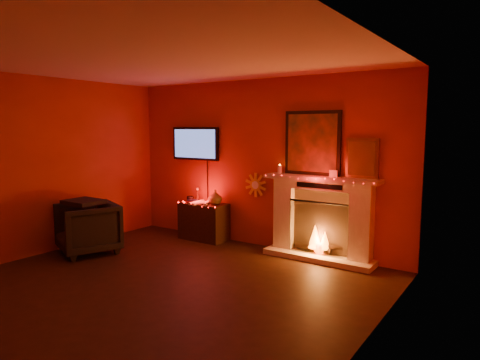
# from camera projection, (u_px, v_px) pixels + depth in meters

# --- Properties ---
(room) EXTENTS (5.00, 5.00, 5.00)m
(room) POSITION_uv_depth(u_px,v_px,m) (144.00, 179.00, 4.88)
(room) COLOR black
(room) RESTS_ON ground
(floor) EXTENTS (5.00, 5.00, 0.00)m
(floor) POSITION_uv_depth(u_px,v_px,m) (147.00, 292.00, 5.04)
(floor) COLOR black
(floor) RESTS_ON ground
(fireplace) EXTENTS (1.72, 0.40, 2.18)m
(fireplace) POSITION_uv_depth(u_px,v_px,m) (321.00, 210.00, 6.27)
(fireplace) COLOR beige
(fireplace) RESTS_ON floor
(tv) EXTENTS (1.00, 0.07, 1.24)m
(tv) POSITION_uv_depth(u_px,v_px,m) (195.00, 144.00, 7.58)
(tv) COLOR black
(tv) RESTS_ON room
(sunburst_clock) EXTENTS (0.40, 0.03, 0.40)m
(sunburst_clock) POSITION_uv_depth(u_px,v_px,m) (256.00, 185.00, 6.98)
(sunburst_clock) COLOR gold
(sunburst_clock) RESTS_ON room
(console_table) EXTENTS (0.84, 0.53, 0.88)m
(console_table) POSITION_uv_depth(u_px,v_px,m) (204.00, 219.00, 7.39)
(console_table) COLOR black
(console_table) RESTS_ON floor
(armchair) EXTENTS (1.09, 1.10, 0.78)m
(armchair) POSITION_uv_depth(u_px,v_px,m) (88.00, 228.00, 6.60)
(armchair) COLOR black
(armchair) RESTS_ON floor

